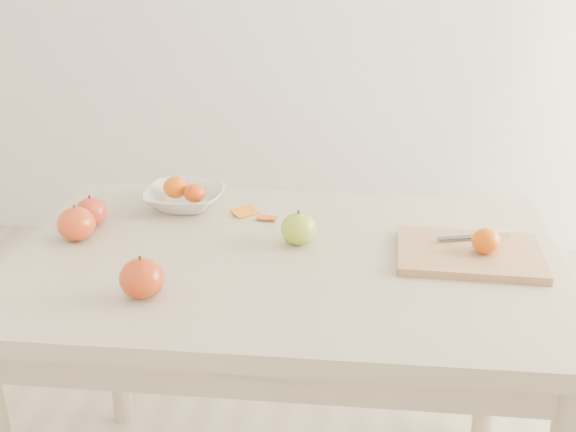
# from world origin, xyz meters

# --- Properties ---
(table) EXTENTS (1.20, 0.80, 0.75)m
(table) POSITION_xyz_m (0.00, 0.00, 0.65)
(table) COLOR #C8B697
(table) RESTS_ON ground
(cutting_board) EXTENTS (0.32, 0.24, 0.02)m
(cutting_board) POSITION_xyz_m (0.40, 0.02, 0.76)
(cutting_board) COLOR tan
(cutting_board) RESTS_ON table
(board_tangerine) EXTENTS (0.06, 0.06, 0.05)m
(board_tangerine) POSITION_xyz_m (0.43, 0.01, 0.80)
(board_tangerine) COLOR #CC4407
(board_tangerine) RESTS_ON cutting_board
(fruit_bowl) EXTENTS (0.20, 0.20, 0.05)m
(fruit_bowl) POSITION_xyz_m (-0.28, 0.25, 0.77)
(fruit_bowl) COLOR silver
(fruit_bowl) RESTS_ON table
(bowl_tangerine_near) EXTENTS (0.06, 0.06, 0.06)m
(bowl_tangerine_near) POSITION_xyz_m (-0.31, 0.26, 0.80)
(bowl_tangerine_near) COLOR orange
(bowl_tangerine_near) RESTS_ON fruit_bowl
(bowl_tangerine_far) EXTENTS (0.05, 0.05, 0.05)m
(bowl_tangerine_far) POSITION_xyz_m (-0.25, 0.24, 0.79)
(bowl_tangerine_far) COLOR #DC4307
(bowl_tangerine_far) RESTS_ON fruit_bowl
(orange_peel_a) EXTENTS (0.07, 0.07, 0.01)m
(orange_peel_a) POSITION_xyz_m (-0.13, 0.22, 0.75)
(orange_peel_a) COLOR orange
(orange_peel_a) RESTS_ON table
(orange_peel_b) EXTENTS (0.05, 0.04, 0.01)m
(orange_peel_b) POSITION_xyz_m (-0.07, 0.19, 0.75)
(orange_peel_b) COLOR #D34A0E
(orange_peel_b) RESTS_ON table
(paring_knife) EXTENTS (0.17, 0.07, 0.01)m
(paring_knife) POSITION_xyz_m (0.44, 0.09, 0.78)
(paring_knife) COLOR silver
(paring_knife) RESTS_ON cutting_board
(apple_green) EXTENTS (0.08, 0.08, 0.07)m
(apple_green) POSITION_xyz_m (0.02, 0.06, 0.79)
(apple_green) COLOR olive
(apple_green) RESTS_ON table
(apple_red_b) EXTENTS (0.09, 0.09, 0.08)m
(apple_red_b) POSITION_xyz_m (-0.48, 0.03, 0.79)
(apple_red_b) COLOR #9D2211
(apple_red_b) RESTS_ON table
(apple_red_a) EXTENTS (0.08, 0.08, 0.07)m
(apple_red_a) POSITION_xyz_m (-0.48, 0.11, 0.78)
(apple_red_a) COLOR maroon
(apple_red_a) RESTS_ON table
(apple_red_c) EXTENTS (0.09, 0.09, 0.08)m
(apple_red_c) POSITION_xyz_m (-0.26, -0.22, 0.79)
(apple_red_c) COLOR maroon
(apple_red_c) RESTS_ON table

